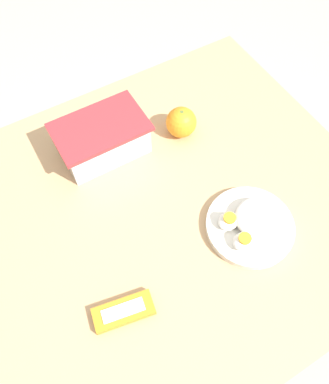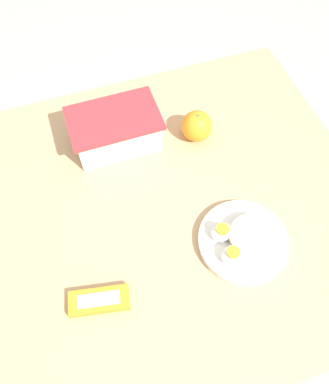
{
  "view_description": "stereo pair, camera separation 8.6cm",
  "coord_description": "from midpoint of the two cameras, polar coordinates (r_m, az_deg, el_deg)",
  "views": [
    {
      "loc": [
        -0.21,
        -0.35,
        1.5
      ],
      "look_at": [
        0.0,
        0.02,
        0.76
      ],
      "focal_mm": 35.0,
      "sensor_mm": 36.0,
      "label": 1
    },
    {
      "loc": [
        -0.14,
        -0.38,
        1.5
      ],
      "look_at": [
        0.0,
        0.02,
        0.76
      ],
      "focal_mm": 35.0,
      "sensor_mm": 36.0,
      "label": 2
    }
  ],
  "objects": [
    {
      "name": "food_container",
      "position": [
        0.94,
        -4.83,
        8.99
      ],
      "size": [
        0.22,
        0.14,
        0.1
      ],
      "color": "white",
      "rests_on": "table"
    },
    {
      "name": "table",
      "position": [
        0.96,
        2.87,
        -5.15
      ],
      "size": [
        0.95,
        0.85,
        0.73
      ],
      "color": "tan",
      "rests_on": "ground_plane"
    },
    {
      "name": "orange_fruit",
      "position": [
        0.96,
        7.48,
        9.74
      ],
      "size": [
        0.08,
        0.08,
        0.08
      ],
      "color": "orange",
      "rests_on": "table"
    },
    {
      "name": "candy_bar",
      "position": [
        0.79,
        -6.77,
        -16.41
      ],
      "size": [
        0.13,
        0.07,
        0.02
      ],
      "color": "orange",
      "rests_on": "table"
    },
    {
      "name": "rice_plate",
      "position": [
        0.84,
        14.96,
        -7.24
      ],
      "size": [
        0.2,
        0.2,
        0.06
      ],
      "color": "silver",
      "rests_on": "table"
    },
    {
      "name": "ground_plane",
      "position": [
        1.55,
        1.83,
        -15.04
      ],
      "size": [
        10.0,
        10.0,
        0.0
      ],
      "primitive_type": "plane",
      "color": "#B2A899"
    }
  ]
}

